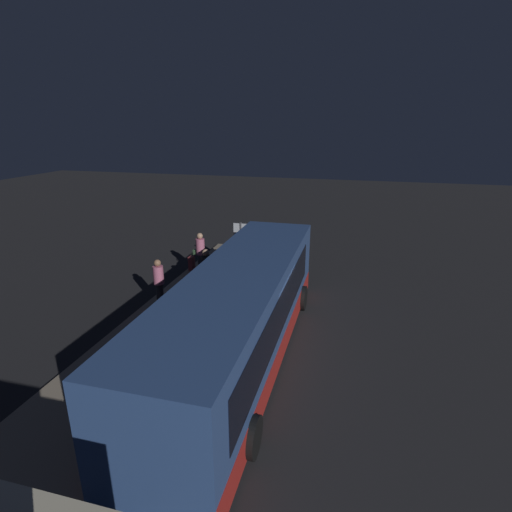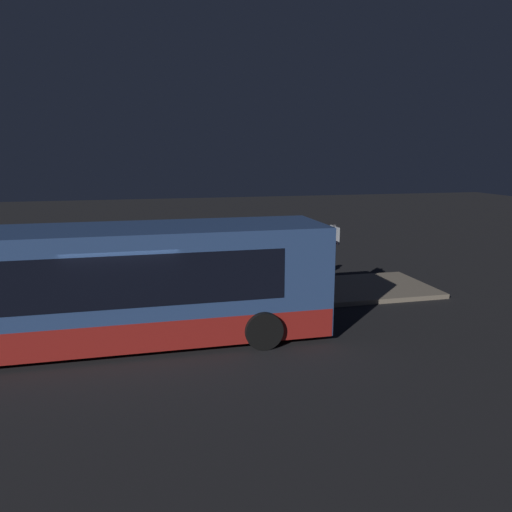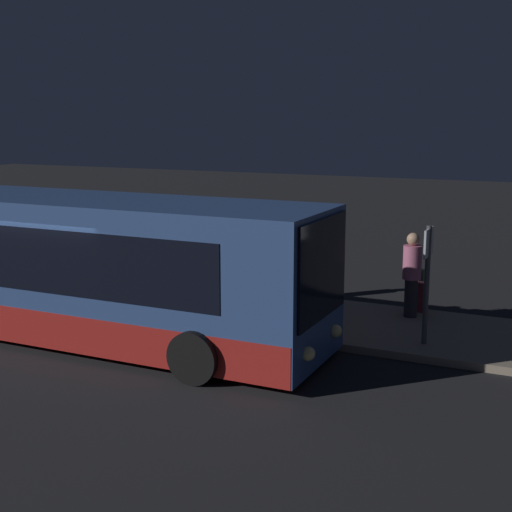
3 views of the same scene
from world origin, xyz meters
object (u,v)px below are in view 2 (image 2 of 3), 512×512
object	(u,v)px
passenger_waiting	(296,255)
sign_post	(334,251)
bus_lead	(97,288)
suitcase	(293,271)
passenger_boarding	(239,266)
passenger_with_bags	(190,261)

from	to	relation	value
passenger_waiting	sign_post	bearing A→B (deg)	-45.70
bus_lead	sign_post	world-z (taller)	bus_lead
suitcase	sign_post	distance (m)	2.56
passenger_boarding	passenger_with_bags	bearing A→B (deg)	7.89
passenger_with_bags	sign_post	size ratio (longest dim) A/B	0.77
bus_lead	suitcase	distance (m)	7.68
passenger_waiting	passenger_with_bags	xyz separation A→B (m)	(-3.59, 0.20, -0.05)
passenger_waiting	sign_post	size ratio (longest dim) A/B	0.81
bus_lead	passenger_boarding	world-z (taller)	bus_lead
passenger_boarding	passenger_waiting	world-z (taller)	passenger_boarding
bus_lead	passenger_with_bags	bearing A→B (deg)	56.33
passenger_boarding	bus_lead	bearing A→B (deg)	86.49
passenger_boarding	suitcase	world-z (taller)	passenger_boarding
passenger_waiting	suitcase	bearing A→B (deg)	106.78
passenger_boarding	sign_post	size ratio (longest dim) A/B	0.81
bus_lead	passenger_waiting	size ratio (longest dim) A/B	6.12
suitcase	sign_post	bearing A→B (deg)	-74.60
sign_post	passenger_waiting	bearing A→B (deg)	111.01
bus_lead	passenger_boarding	xyz separation A→B (m)	(4.02, 2.63, -0.26)
passenger_with_bags	sign_post	distance (m)	4.71
passenger_boarding	passenger_with_bags	world-z (taller)	passenger_boarding
suitcase	sign_post	size ratio (longest dim) A/B	0.40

